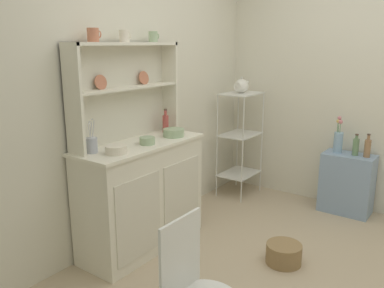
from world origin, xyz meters
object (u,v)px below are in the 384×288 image
(bakers_rack, at_px, (240,133))
(wire_chair, at_px, (194,286))
(side_shelf_blue, at_px, (347,183))
(floor_basket, at_px, (284,254))
(oil_bottle, at_px, (356,146))
(bowl_mixing_large, at_px, (116,149))
(porcelain_teapot, at_px, (242,86))
(vinegar_bottle, at_px, (367,148))
(jam_bottle, at_px, (166,123))
(hutch_shelf_unit, at_px, (123,85))
(flower_vase, at_px, (338,140))
(hutch_cabinet, at_px, (142,194))
(utensil_jar, at_px, (92,145))
(cup_terracotta_0, at_px, (93,35))

(bakers_rack, height_order, wire_chair, bakers_rack)
(side_shelf_blue, distance_m, floor_basket, 1.29)
(side_shelf_blue, height_order, oil_bottle, oil_bottle)
(bowl_mixing_large, relative_size, oil_bottle, 0.74)
(wire_chair, distance_m, oil_bottle, 2.56)
(porcelain_teapot, height_order, vinegar_bottle, porcelain_teapot)
(side_shelf_blue, xyz_separation_m, oil_bottle, (0.00, -0.05, 0.39))
(side_shelf_blue, xyz_separation_m, jam_bottle, (-1.28, 1.25, 0.67))
(porcelain_teapot, bearing_deg, bowl_mixing_large, -179.35)
(wire_chair, height_order, vinegar_bottle, wire_chair)
(hutch_shelf_unit, xyz_separation_m, flower_vase, (1.70, -1.21, -0.61))
(hutch_cabinet, xyz_separation_m, hutch_shelf_unit, (0.00, 0.17, 0.88))
(wire_chair, height_order, porcelain_teapot, porcelain_teapot)
(vinegar_bottle, bearing_deg, bakers_rack, 98.39)
(oil_bottle, bearing_deg, utensil_jar, 148.59)
(hutch_shelf_unit, distance_m, side_shelf_blue, 2.39)
(porcelain_teapot, xyz_separation_m, vinegar_bottle, (0.19, -1.27, -0.52))
(bakers_rack, xyz_separation_m, utensil_jar, (-1.93, 0.13, 0.25))
(side_shelf_blue, bearing_deg, oil_bottle, -90.00)
(bakers_rack, bearing_deg, floor_basket, -137.01)
(bakers_rack, xyz_separation_m, vinegar_bottle, (0.19, -1.27, -0.01))
(hutch_shelf_unit, height_order, cup_terracotta_0, cup_terracotta_0)
(bowl_mixing_large, bearing_deg, hutch_shelf_unit, 36.02)
(floor_basket, bearing_deg, porcelain_teapot, 43.03)
(side_shelf_blue, height_order, flower_vase, flower_vase)
(side_shelf_blue, distance_m, wire_chair, 2.56)
(side_shelf_blue, relative_size, flower_vase, 1.65)
(utensil_jar, distance_m, porcelain_teapot, 1.95)
(side_shelf_blue, bearing_deg, porcelain_teapot, 99.60)
(flower_vase, bearing_deg, floor_basket, -179.12)
(hutch_cabinet, distance_m, hutch_shelf_unit, 0.89)
(oil_bottle, bearing_deg, porcelain_teapot, 99.21)
(bakers_rack, height_order, porcelain_teapot, porcelain_teapot)
(hutch_shelf_unit, relative_size, wire_chair, 1.24)
(jam_bottle, bearing_deg, utensil_jar, -179.44)
(side_shelf_blue, distance_m, oil_bottle, 0.39)
(jam_bottle, relative_size, oil_bottle, 0.98)
(jam_bottle, distance_m, flower_vase, 1.73)
(wire_chair, bearing_deg, hutch_cabinet, 36.78)
(wire_chair, relative_size, flower_vase, 2.35)
(floor_basket, relative_size, utensil_jar, 1.11)
(oil_bottle, bearing_deg, floor_basket, 173.32)
(bowl_mixing_large, bearing_deg, bakers_rack, 0.65)
(flower_vase, bearing_deg, porcelain_teapot, 100.74)
(hutch_cabinet, distance_m, utensil_jar, 0.65)
(cup_terracotta_0, xyz_separation_m, jam_bottle, (0.72, -0.04, -0.73))
(porcelain_teapot, bearing_deg, cup_terracotta_0, 174.51)
(side_shelf_blue, height_order, wire_chair, wire_chair)
(utensil_jar, bearing_deg, porcelain_teapot, -3.88)
(bakers_rack, relative_size, vinegar_bottle, 5.05)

